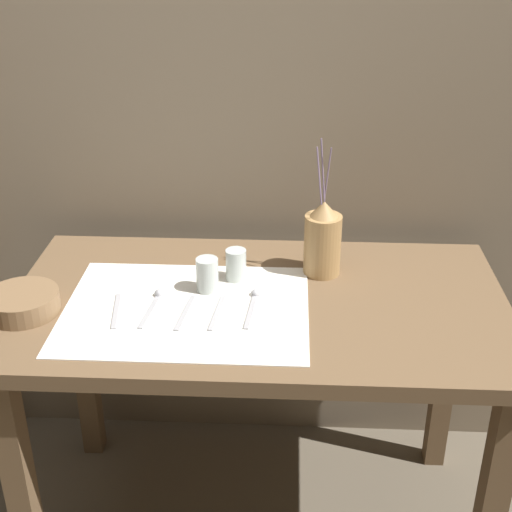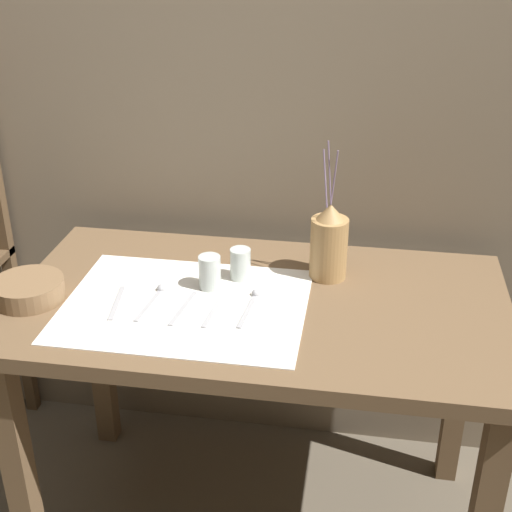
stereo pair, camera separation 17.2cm
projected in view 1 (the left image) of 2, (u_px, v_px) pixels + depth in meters
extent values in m
cube|color=#7A6B56|center=(266.00, 78.00, 1.98)|extent=(7.00, 0.06, 2.40)
cube|color=brown|center=(258.00, 306.00, 1.78)|extent=(1.24, 0.69, 0.04)
cube|color=brown|center=(22.00, 494.00, 1.72)|extent=(0.06, 0.06, 0.71)
cube|color=brown|center=(490.00, 512.00, 1.67)|extent=(0.06, 0.06, 0.71)
cube|color=brown|center=(84.00, 359.00, 2.23)|extent=(0.06, 0.06, 0.71)
cube|color=brown|center=(445.00, 369.00, 2.18)|extent=(0.06, 0.06, 0.71)
cube|color=white|center=(186.00, 309.00, 1.73)|extent=(0.59, 0.45, 0.00)
cylinder|color=#A87F4C|center=(322.00, 245.00, 1.86)|extent=(0.10, 0.10, 0.16)
cone|color=#A87F4C|center=(324.00, 209.00, 1.82)|extent=(0.07, 0.07, 0.04)
cylinder|color=slate|center=(319.00, 176.00, 1.76)|extent=(0.02, 0.03, 0.14)
cylinder|color=slate|center=(323.00, 171.00, 1.77)|extent=(0.02, 0.01, 0.16)
cylinder|color=slate|center=(328.00, 174.00, 1.78)|extent=(0.01, 0.02, 0.14)
cylinder|color=brown|center=(22.00, 303.00, 1.71)|extent=(0.18, 0.18, 0.05)
cylinder|color=#B7C1BC|center=(207.00, 275.00, 1.79)|extent=(0.06, 0.06, 0.09)
cylinder|color=#B7C1BC|center=(236.00, 265.00, 1.84)|extent=(0.05, 0.05, 0.08)
cube|color=#A8A8AD|center=(116.00, 311.00, 1.71)|extent=(0.03, 0.16, 0.00)
cube|color=#A8A8AD|center=(150.00, 311.00, 1.71)|extent=(0.03, 0.16, 0.00)
sphere|color=#A8A8AD|center=(159.00, 293.00, 1.78)|extent=(0.02, 0.02, 0.02)
cube|color=#A8A8AD|center=(185.00, 313.00, 1.71)|extent=(0.03, 0.16, 0.00)
cube|color=#A8A8AD|center=(217.00, 313.00, 1.71)|extent=(0.03, 0.16, 0.00)
cube|color=#A8A8AD|center=(251.00, 311.00, 1.71)|extent=(0.03, 0.16, 0.00)
sphere|color=#A8A8AD|center=(255.00, 294.00, 1.78)|extent=(0.02, 0.02, 0.02)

